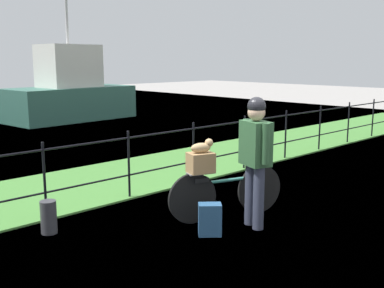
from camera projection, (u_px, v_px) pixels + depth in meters
ground_plane at (278, 225)px, 6.02m from camera, size 60.00×60.00×0.00m
grass_strip at (124, 177)px, 8.45m from camera, size 27.00×2.40×0.03m
iron_fence at (163, 154)px, 7.55m from camera, size 18.04×0.04×1.06m
bicycle_main at (226, 192)px, 6.24m from camera, size 1.64×0.60×0.68m
wooden_crate at (201, 163)px, 6.00m from camera, size 0.39×0.34×0.26m
terrier_dog at (202, 147)px, 5.98m from camera, size 0.32×0.22×0.18m
cyclist_person at (255, 151)px, 5.79m from camera, size 0.38×0.52×1.68m
backpack_on_paving at (210, 219)px, 5.65m from camera, size 0.33×0.32×0.40m
mooring_bollard at (49, 217)px, 5.71m from camera, size 0.20×0.20×0.42m
moored_boat_mid at (70, 93)px, 16.41m from camera, size 4.60×2.38×4.25m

